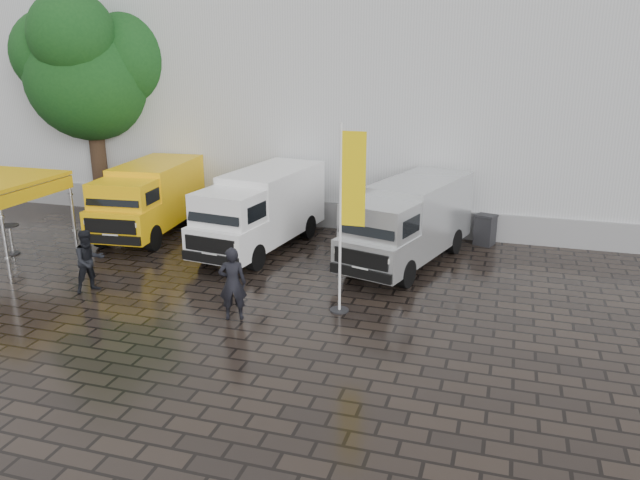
% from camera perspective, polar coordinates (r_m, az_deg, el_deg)
% --- Properties ---
extents(ground, '(120.00, 120.00, 0.00)m').
position_cam_1_polar(ground, '(16.46, -2.73, -6.55)').
color(ground, black).
rests_on(ground, ground).
extents(exhibition_hall, '(44.00, 16.00, 12.00)m').
position_cam_1_polar(exhibition_hall, '(30.32, 11.52, 15.74)').
color(exhibition_hall, silver).
rests_on(exhibition_hall, ground).
extents(hall_plinth, '(44.00, 0.15, 1.00)m').
position_cam_1_polar(hall_plinth, '(23.15, 8.61, 1.70)').
color(hall_plinth, gray).
rests_on(hall_plinth, ground).
extents(van_yellow, '(2.63, 5.69, 2.54)m').
position_cam_1_polar(van_yellow, '(23.58, -15.37, 3.49)').
color(van_yellow, yellow).
rests_on(van_yellow, ground).
extents(van_white, '(2.78, 6.26, 2.62)m').
position_cam_1_polar(van_white, '(21.12, -5.46, 2.57)').
color(van_white, white).
rests_on(van_white, ground).
extents(van_silver, '(3.55, 6.29, 2.59)m').
position_cam_1_polar(van_silver, '(19.81, 8.05, 1.43)').
color(van_silver, silver).
rests_on(van_silver, ground).
extents(flagpole, '(0.88, 0.50, 4.91)m').
position_cam_1_polar(flagpole, '(15.56, 2.52, 2.70)').
color(flagpole, black).
rests_on(flagpole, ground).
extents(tree, '(5.02, 5.02, 9.00)m').
position_cam_1_polar(tree, '(27.51, -20.33, 14.46)').
color(tree, black).
rests_on(tree, ground).
extents(cocktail_table, '(0.60, 0.60, 1.00)m').
position_cam_1_polar(cocktail_table, '(23.14, -26.40, 0.04)').
color(cocktail_table, black).
rests_on(cocktail_table, ground).
extents(wheelie_bin, '(0.82, 0.82, 1.08)m').
position_cam_1_polar(wheelie_bin, '(22.46, 14.87, 0.92)').
color(wheelie_bin, black).
rests_on(wheelie_bin, ground).
extents(person_front, '(0.81, 0.67, 1.91)m').
position_cam_1_polar(person_front, '(15.84, -8.00, -3.96)').
color(person_front, black).
rests_on(person_front, ground).
extents(person_tent, '(1.03, 1.10, 1.80)m').
position_cam_1_polar(person_tent, '(18.62, -20.36, -1.82)').
color(person_tent, black).
rests_on(person_tent, ground).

